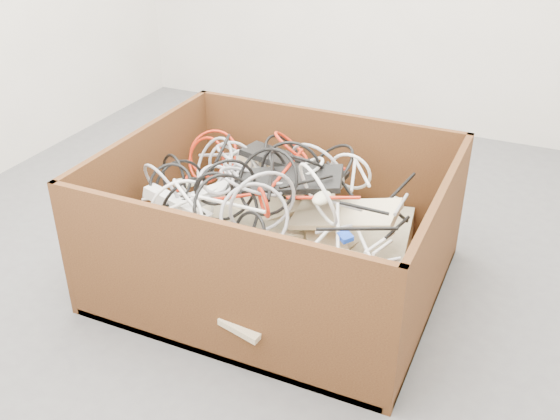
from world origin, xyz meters
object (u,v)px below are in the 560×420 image
at_px(power_strip_right, 177,205).
at_px(vga_plug, 345,237).
at_px(cardboard_box, 274,249).
at_px(power_strip_left, 219,191).

xyz_separation_m(power_strip_right, vga_plug, (0.63, 0.02, 0.02)).
distance_m(cardboard_box, vga_plug, 0.41).
bearing_deg(vga_plug, power_strip_right, -140.63).
relative_size(power_strip_left, power_strip_right, 1.07).
distance_m(power_strip_left, vga_plug, 0.54).
bearing_deg(power_strip_right, cardboard_box, 33.71).
bearing_deg(vga_plug, cardboard_box, -165.39).
relative_size(cardboard_box, vga_plug, 26.11).
bearing_deg(cardboard_box, vga_plug, -23.39).
relative_size(power_strip_left, vga_plug, 6.61).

